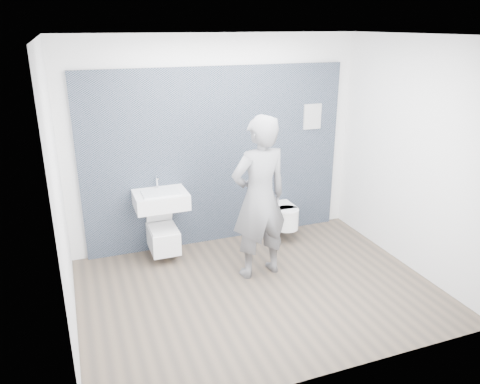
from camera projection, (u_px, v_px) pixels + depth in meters
name	position (u px, v px, depth m)	size (l,w,h in m)	color
ground	(258.00, 289.00, 5.42)	(4.00, 4.00, 0.00)	brown
room_shell	(260.00, 143.00, 4.83)	(4.00, 4.00, 4.00)	silver
tile_wall	(219.00, 238.00, 6.71)	(3.60, 0.06, 2.40)	black
washbasin	(161.00, 199.00, 5.91)	(0.66, 0.50, 0.50)	white
toilet_square	(163.00, 237.00, 6.08)	(0.36, 0.52, 0.68)	white
toilet_rounded	(284.00, 216.00, 6.62)	(0.32, 0.55, 0.30)	white
info_placard	(307.00, 225.00, 7.13)	(0.26, 0.03, 0.35)	silver
visitor	(259.00, 198.00, 5.45)	(0.72, 0.47, 1.97)	slate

